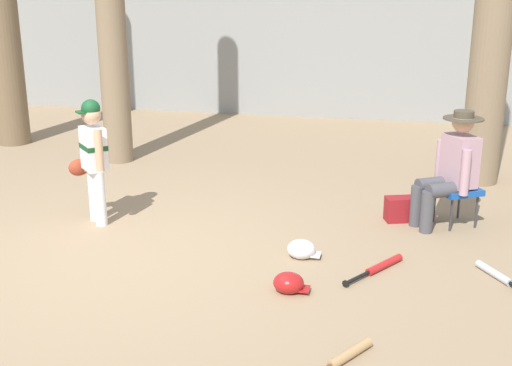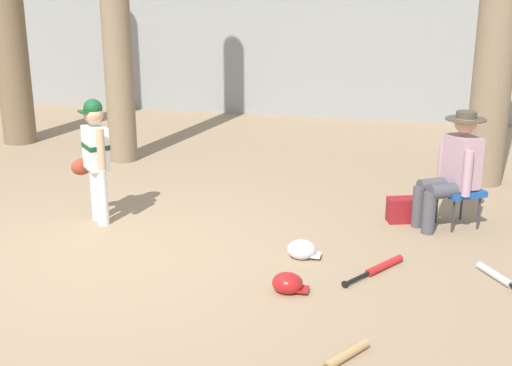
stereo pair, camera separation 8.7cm
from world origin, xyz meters
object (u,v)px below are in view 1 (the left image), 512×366
Objects in this scene: seated_spectator at (451,166)px; bat_aluminum_silver at (498,276)px; tree_behind_spectator at (494,13)px; batting_helmet_red at (289,283)px; folding_stool at (457,191)px; bat_wood_tan at (345,357)px; batting_helmet_white at (302,249)px; handbag_beside_stool at (402,209)px; bat_red_barrel at (380,267)px; young_ballplayer at (93,154)px.

seated_spectator is 1.43m from bat_aluminum_silver.
tree_behind_spectator reaches higher than batting_helmet_red.
folding_stool is 0.87× the size of bat_wood_tan.
tree_behind_spectator is 7.58× the size of bat_wood_tan.
batting_helmet_red is at bearing -89.64° from batting_helmet_white.
handbag_beside_stool reaches higher than batting_helmet_red.
bat_wood_tan is 2.04× the size of batting_helmet_white.
seated_spectator is 1.72× the size of bat_red_barrel.
bat_red_barrel and bat_wood_tan have the same top height.
tree_behind_spectator is 3.92m from batting_helmet_white.
seated_spectator is at bearing 74.20° from bat_wood_tan.
young_ballplayer is 2.07× the size of bat_wood_tan.
tree_behind_spectator is at bearing 30.70° from young_ballplayer.
tree_behind_spectator reaches higher than bat_wood_tan.
bat_aluminum_silver is at bearing -73.41° from seated_spectator.
batting_helmet_red is (2.24, -1.16, -0.67)m from young_ballplayer.
young_ballplayer is at bearing -169.09° from seated_spectator.
bat_red_barrel is at bearing -110.14° from tree_behind_spectator.
handbag_beside_stool is 1.53m from bat_aluminum_silver.
young_ballplayer is 1.87× the size of bat_red_barrel.
folding_stool is at bearing 39.75° from batting_helmet_white.
seated_spectator reaches higher than folding_stool.
young_ballplayer is 3.56m from bat_wood_tan.
seated_spectator is at bearing 63.92° from bat_red_barrel.
tree_behind_spectator is at bearing 69.86° from bat_red_barrel.
handbag_beside_stool is (3.12, 0.73, -0.61)m from young_ballplayer.
batting_helmet_red is (-1.81, -3.56, -1.99)m from tree_behind_spectator.
tree_behind_spectator is at bearing 87.97° from bat_aluminum_silver.
bat_aluminum_silver is at bearing -3.47° from batting_helmet_white.
tree_behind_spectator reaches higher than bat_red_barrel.
young_ballplayer is 4.33× the size of batting_helmet_red.
tree_behind_spectator reaches higher than bat_aluminum_silver.
tree_behind_spectator is 3.58m from bat_aluminum_silver.
tree_behind_spectator is 15.48× the size of batting_helmet_white.
bat_red_barrel is (-0.17, -1.31, -0.10)m from handbag_beside_stool.
batting_helmet_white is (-1.71, 0.10, 0.04)m from bat_aluminum_silver.
bat_wood_tan is at bearing -37.11° from young_ballplayer.
seated_spectator is 1.84m from batting_helmet_white.
folding_stool is (-0.39, -1.66, -1.70)m from tree_behind_spectator.
bat_wood_tan is (-0.34, -2.84, -0.10)m from handbag_beside_stool.
batting_helmet_white is at bearing -11.27° from young_ballplayer.
batting_helmet_white reaches higher than batting_helmet_red.
young_ballplayer is 2.37m from batting_helmet_white.
tree_behind_spectator is 2.72m from handbag_beside_stool.
bat_wood_tan is at bearing -105.66° from tree_behind_spectator.
seated_spectator is at bearing 40.25° from batting_helmet_white.
handbag_beside_stool is (-0.45, 0.05, -0.51)m from seated_spectator.
young_ballplayer is (-4.05, -2.40, -1.32)m from tree_behind_spectator.
seated_spectator is 1.90× the size of bat_wood_tan.
tree_behind_spectator is 6.86× the size of bat_red_barrel.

